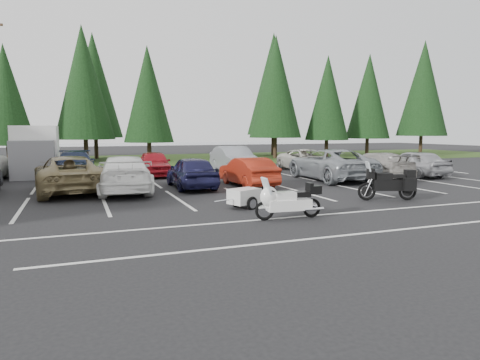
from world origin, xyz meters
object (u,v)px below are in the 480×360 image
object	(u,v)px
car_near_6	(330,164)
car_near_4	(192,172)
car_near_7	(375,166)
car_near_8	(413,163)
car_far_2	(154,163)
adventure_motorcycle	(388,181)
car_far_1	(75,165)
car_near_5	(248,172)
car_far_4	(307,160)
car_near_3	(125,174)
cargo_trailer	(244,198)
box_truck	(35,151)
touring_motorcycle	(289,198)
car_near_2	(69,174)
car_far_3	(234,160)

from	to	relation	value
car_near_6	car_near_4	bearing A→B (deg)	7.25
car_near_7	car_near_4	bearing A→B (deg)	3.51
car_near_8	car_far_2	bearing A→B (deg)	-22.37
car_near_6	adventure_motorcycle	size ratio (longest dim) A/B	2.42
car_far_1	car_far_2	distance (m)	4.32
car_near_5	car_far_4	size ratio (longest dim) A/B	0.82
car_near_3	car_near_5	xyz separation A→B (m)	(5.71, 0.14, -0.10)
car_near_3	car_near_8	bearing A→B (deg)	-172.52
car_near_6	cargo_trailer	xyz separation A→B (m)	(-7.36, -6.15, -0.49)
car_near_7	adventure_motorcycle	world-z (taller)	adventure_motorcycle
box_truck	car_far_4	xyz separation A→B (m)	(16.28, -2.93, -0.75)
car_near_5	touring_motorcycle	distance (m)	7.76
car_far_4	car_near_2	bearing A→B (deg)	-159.45
box_truck	car_far_2	bearing A→B (deg)	-21.41
car_near_2	adventure_motorcycle	size ratio (longest dim) A/B	2.29
car_far_4	cargo_trailer	distance (m)	14.15
box_truck	car_near_5	bearing A→B (deg)	-41.27
box_truck	car_near_2	world-z (taller)	box_truck
car_near_2	car_near_4	xyz separation A→B (m)	(5.22, -0.49, -0.05)
car_near_4	car_far_3	bearing A→B (deg)	-124.46
car_near_3	cargo_trailer	size ratio (longest dim) A/B	3.69
car_near_5	adventure_motorcycle	distance (m)	6.72
car_near_4	car_far_1	distance (m)	8.02
car_near_2	car_far_4	xyz separation A→B (m)	(14.40, 5.01, -0.08)
car_near_5	box_truck	bearing A→B (deg)	-43.54
box_truck	car_far_3	distance (m)	11.63
car_near_8	car_near_7	bearing A→B (deg)	5.62
adventure_motorcycle	car_near_3	bearing A→B (deg)	167.38
car_near_2	adventure_motorcycle	distance (m)	12.99
car_near_3	touring_motorcycle	size ratio (longest dim) A/B	2.32
car_near_7	car_far_4	size ratio (longest dim) A/B	0.99
car_far_3	car_near_6	bearing A→B (deg)	-54.99
car_near_7	car_far_4	world-z (taller)	car_near_7
car_near_3	car_far_1	bearing A→B (deg)	-68.58
car_near_8	adventure_motorcycle	size ratio (longest dim) A/B	1.80
car_near_2	car_far_4	size ratio (longest dim) A/B	1.12
car_far_3	car_far_1	bearing A→B (deg)	177.68
car_near_5	adventure_motorcycle	size ratio (longest dim) A/B	1.68
car_near_3	adventure_motorcycle	distance (m)	10.68
car_near_2	car_far_1	size ratio (longest dim) A/B	1.09
car_far_2	car_far_3	distance (m)	4.89
touring_motorcycle	car_near_3	bearing A→B (deg)	122.27
car_near_3	car_near_7	bearing A→B (deg)	-173.41
box_truck	car_near_7	xyz separation A→B (m)	(17.46, -8.31, -0.72)
car_far_3	adventure_motorcycle	world-z (taller)	car_far_3
car_near_4	car_near_7	xyz separation A→B (m)	(10.36, 0.12, -0.01)
car_near_3	car_near_5	world-z (taller)	car_near_3
cargo_trailer	car_near_3	bearing A→B (deg)	100.98
car_near_2	car_near_5	bearing A→B (deg)	170.04
car_far_3	car_near_5	bearing A→B (deg)	-103.34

